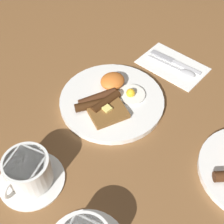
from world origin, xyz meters
name	(u,v)px	position (x,y,z in m)	size (l,w,h in m)	color
ground_plane	(112,102)	(0.00, 0.00, 0.00)	(3.00, 3.00, 0.00)	brown
breakfast_plate_near	(111,99)	(0.00, 0.00, 0.01)	(0.28, 0.28, 0.05)	white
teacup_near	(28,172)	(0.29, 0.04, 0.04)	(0.15, 0.15, 0.08)	white
napkin	(173,65)	(-0.24, 0.02, 0.00)	(0.13, 0.20, 0.01)	white
knife	(172,61)	(-0.25, 0.01, 0.01)	(0.04, 0.17, 0.01)	silver
spoon	(182,71)	(-0.23, 0.06, 0.01)	(0.04, 0.16, 0.01)	silver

